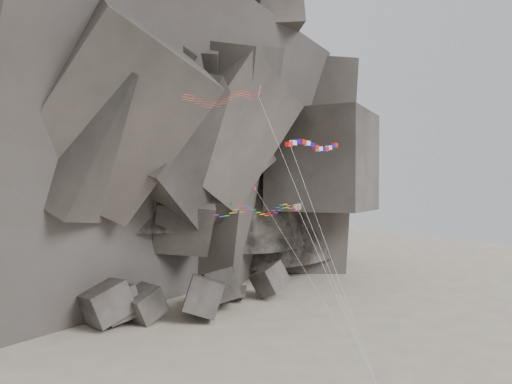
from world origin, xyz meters
TOP-DOWN VIEW (x-y plane):
  - headland at (0.00, 70.00)m, footprint 110.00×70.00m
  - boulder_field at (-2.92, 33.47)m, footprint 67.41×14.38m
  - delta_kite at (-7.02, 3.30)m, footprint 17.69×12.18m
  - banner_kite at (5.28, 2.02)m, footprint 10.25×11.75m
  - parafoil_kite at (-4.61, -0.18)m, footprint 16.43×8.40m
  - pennant_kite at (0.81, 0.99)m, footprint 7.85×12.69m

SIDE VIEW (x-z plane):
  - boulder_field at x=-2.92m, z-range -1.58..6.69m
  - pennant_kite at x=0.81m, z-range 5.62..27.39m
  - parafoil_kite at x=-4.61m, z-range 10.84..30.84m
  - banner_kite at x=5.28m, z-range 14.22..41.42m
  - delta_kite at x=-7.02m, z-range 16.05..49.36m
  - headland at x=0.00m, z-range 0.00..84.00m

